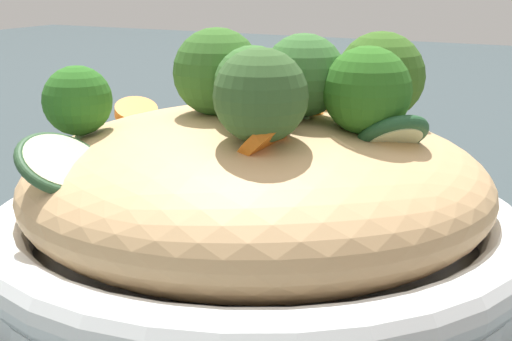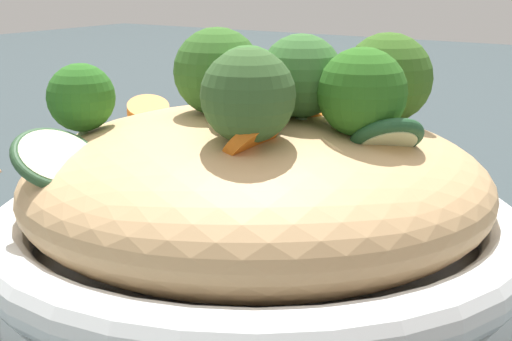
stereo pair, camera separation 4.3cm
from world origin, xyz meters
TOP-DOWN VIEW (x-y plane):
  - ground_plane at (0.00, 0.00)m, footprint 3.00×3.00m
  - serving_bowl at (0.00, 0.00)m, footprint 0.30×0.30m
  - noodle_heap at (-0.00, 0.00)m, footprint 0.26×0.26m
  - broccoli_florets at (0.00, 0.02)m, footprint 0.17×0.20m
  - carrot_coins at (-0.02, 0.00)m, footprint 0.15×0.16m
  - zucchini_slices at (-0.01, -0.00)m, footprint 0.22×0.18m
  - chicken_chunks at (-0.04, -0.01)m, footprint 0.12×0.07m

SIDE VIEW (x-z plane):
  - ground_plane at x=0.00m, z-range 0.00..0.00m
  - serving_bowl at x=0.00m, z-range 0.00..0.05m
  - noodle_heap at x=0.00m, z-range 0.02..0.11m
  - zucchini_slices at x=-0.01m, z-range 0.08..0.12m
  - carrot_coins at x=-0.02m, z-range 0.09..0.12m
  - chicken_chunks at x=-0.04m, z-range 0.09..0.13m
  - broccoli_florets at x=0.00m, z-range 0.09..0.16m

